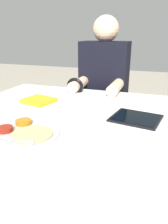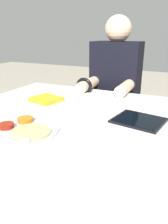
% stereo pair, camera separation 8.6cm
% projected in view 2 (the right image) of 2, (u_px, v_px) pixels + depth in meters
% --- Properties ---
extents(dining_table, '(1.24, 1.07, 0.73)m').
position_uv_depth(dining_table, '(79.00, 189.00, 1.07)').
color(dining_table, silver).
rests_on(dining_table, ground_plane).
extents(thali_tray, '(0.28, 0.28, 0.03)m').
position_uv_depth(thali_tray, '(23.00, 130.00, 0.83)').
color(thali_tray, '#B7BABF').
rests_on(thali_tray, dining_table).
extents(red_notebook, '(0.18, 0.17, 0.02)m').
position_uv_depth(red_notebook, '(46.00, 99.00, 1.20)').
color(red_notebook, silver).
rests_on(red_notebook, dining_table).
extents(tablet_device, '(0.23, 0.21, 0.01)m').
position_uv_depth(tablet_device, '(139.00, 120.00, 0.93)').
color(tablet_device, black).
rests_on(tablet_device, dining_table).
extents(person_diner, '(0.34, 0.43, 1.20)m').
position_uv_depth(person_diner, '(114.00, 107.00, 1.62)').
color(person_diner, black).
rests_on(person_diner, ground_plane).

